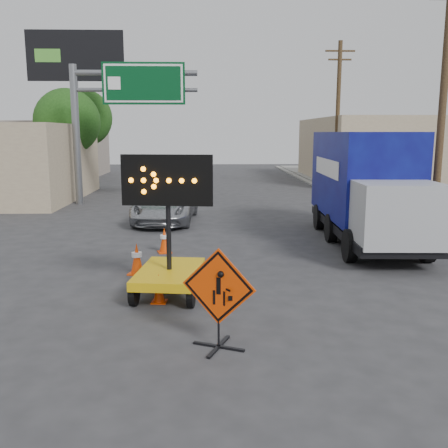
{
  "coord_description": "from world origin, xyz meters",
  "views": [
    {
      "loc": [
        0.0,
        -7.18,
        3.56
      ],
      "look_at": [
        0.33,
        3.15,
        1.66
      ],
      "focal_mm": 40.0,
      "sensor_mm": 36.0,
      "label": 1
    }
  ],
  "objects_px": {
    "arrow_board": "(169,265)",
    "box_truck": "(365,193)",
    "construction_sign": "(219,296)",
    "pickup_truck": "(166,205)"
  },
  "relations": [
    {
      "from": "arrow_board",
      "to": "box_truck",
      "type": "relative_size",
      "value": 0.41
    },
    {
      "from": "construction_sign",
      "to": "box_truck",
      "type": "height_order",
      "value": "box_truck"
    },
    {
      "from": "arrow_board",
      "to": "box_truck",
      "type": "xyz_separation_m",
      "value": [
        5.96,
        5.24,
        0.93
      ]
    },
    {
      "from": "arrow_board",
      "to": "box_truck",
      "type": "distance_m",
      "value": 7.99
    },
    {
      "from": "arrow_board",
      "to": "pickup_truck",
      "type": "bearing_deg",
      "value": 102.15
    },
    {
      "from": "arrow_board",
      "to": "box_truck",
      "type": "bearing_deg",
      "value": 48.25
    },
    {
      "from": "box_truck",
      "to": "construction_sign",
      "type": "bearing_deg",
      "value": -119.12
    },
    {
      "from": "construction_sign",
      "to": "arrow_board",
      "type": "height_order",
      "value": "arrow_board"
    },
    {
      "from": "arrow_board",
      "to": "pickup_truck",
      "type": "xyz_separation_m",
      "value": [
        -0.85,
        9.28,
        -0.02
      ]
    },
    {
      "from": "arrow_board",
      "to": "construction_sign",
      "type": "bearing_deg",
      "value": -63.01
    }
  ]
}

